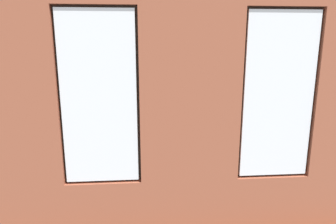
{
  "coord_description": "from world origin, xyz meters",
  "views": [
    {
      "loc": [
        0.52,
        5.74,
        2.3
      ],
      "look_at": [
        0.09,
        0.4,
        1.08
      ],
      "focal_mm": 32.0,
      "sensor_mm": 36.0,
      "label": 1
    }
  ],
  "objects_px": {
    "couch_by_window": "(166,185)",
    "remote_silver": "(178,138)",
    "tv_flatscreen": "(31,113)",
    "potted_plant_foreground_right": "(67,108)",
    "potted_plant_mid_room_small": "(197,128)",
    "remote_gray": "(146,139)",
    "couch_left": "(290,145)",
    "coffee_table": "(157,143)",
    "potted_plant_near_tv": "(43,140)",
    "potted_plant_corner_near_left": "(259,109)",
    "papasan_chair": "(132,118)",
    "media_console": "(34,146)",
    "cup_ceramic": "(132,141)",
    "potted_plant_between_couches": "(265,163)"
  },
  "relations": [
    {
      "from": "cup_ceramic",
      "to": "potted_plant_mid_room_small",
      "type": "distance_m",
      "value": 1.78
    },
    {
      "from": "tv_flatscreen",
      "to": "potted_plant_mid_room_small",
      "type": "xyz_separation_m",
      "value": [
        -3.42,
        -0.68,
        -0.58
      ]
    },
    {
      "from": "tv_flatscreen",
      "to": "potted_plant_foreground_right",
      "type": "bearing_deg",
      "value": -100.35
    },
    {
      "from": "coffee_table",
      "to": "potted_plant_foreground_right",
      "type": "height_order",
      "value": "potted_plant_foreground_right"
    },
    {
      "from": "remote_gray",
      "to": "tv_flatscreen",
      "type": "bearing_deg",
      "value": 89.19
    },
    {
      "from": "potted_plant_foreground_right",
      "to": "couch_by_window",
      "type": "bearing_deg",
      "value": 121.83
    },
    {
      "from": "cup_ceramic",
      "to": "potted_plant_mid_room_small",
      "type": "relative_size",
      "value": 0.16
    },
    {
      "from": "remote_silver",
      "to": "potted_plant_near_tv",
      "type": "relative_size",
      "value": 0.13
    },
    {
      "from": "cup_ceramic",
      "to": "couch_left",
      "type": "bearing_deg",
      "value": 178.75
    },
    {
      "from": "remote_gray",
      "to": "remote_silver",
      "type": "xyz_separation_m",
      "value": [
        -0.64,
        -0.04,
        0.0
      ]
    },
    {
      "from": "potted_plant_mid_room_small",
      "to": "potted_plant_corner_near_left",
      "type": "distance_m",
      "value": 2.11
    },
    {
      "from": "potted_plant_between_couches",
      "to": "cup_ceramic",
      "type": "bearing_deg",
      "value": -38.14
    },
    {
      "from": "remote_gray",
      "to": "potted_plant_near_tv",
      "type": "xyz_separation_m",
      "value": [
        1.69,
        0.95,
        0.35
      ]
    },
    {
      "from": "tv_flatscreen",
      "to": "coffee_table",
      "type": "bearing_deg",
      "value": 174.45
    },
    {
      "from": "media_console",
      "to": "potted_plant_corner_near_left",
      "type": "xyz_separation_m",
      "value": [
        -5.28,
        -1.67,
        0.3
      ]
    },
    {
      "from": "cup_ceramic",
      "to": "couch_by_window",
      "type": "bearing_deg",
      "value": 108.5
    },
    {
      "from": "potted_plant_mid_room_small",
      "to": "potted_plant_foreground_right",
      "type": "distance_m",
      "value": 3.28
    },
    {
      "from": "tv_flatscreen",
      "to": "potted_plant_corner_near_left",
      "type": "xyz_separation_m",
      "value": [
        -5.28,
        -1.67,
        -0.38
      ]
    },
    {
      "from": "couch_by_window",
      "to": "remote_silver",
      "type": "distance_m",
      "value": 1.91
    },
    {
      "from": "coffee_table",
      "to": "potted_plant_mid_room_small",
      "type": "distance_m",
      "value": 1.34
    },
    {
      "from": "cup_ceramic",
      "to": "potted_plant_near_tv",
      "type": "distance_m",
      "value": 1.62
    },
    {
      "from": "potted_plant_foreground_right",
      "to": "potted_plant_near_tv",
      "type": "bearing_deg",
      "value": 95.68
    },
    {
      "from": "coffee_table",
      "to": "potted_plant_mid_room_small",
      "type": "height_order",
      "value": "potted_plant_mid_room_small"
    },
    {
      "from": "remote_gray",
      "to": "potted_plant_corner_near_left",
      "type": "relative_size",
      "value": 0.15
    },
    {
      "from": "couch_left",
      "to": "potted_plant_corner_near_left",
      "type": "bearing_deg",
      "value": 178.85
    },
    {
      "from": "remote_silver",
      "to": "potted_plant_foreground_right",
      "type": "xyz_separation_m",
      "value": [
        2.6,
        -1.71,
        0.31
      ]
    },
    {
      "from": "coffee_table",
      "to": "remote_silver",
      "type": "height_order",
      "value": "remote_silver"
    },
    {
      "from": "coffee_table",
      "to": "media_console",
      "type": "relative_size",
      "value": 1.3
    },
    {
      "from": "potted_plant_corner_near_left",
      "to": "couch_by_window",
      "type": "bearing_deg",
      "value": 52.7
    },
    {
      "from": "couch_left",
      "to": "coffee_table",
      "type": "distance_m",
      "value": 2.68
    },
    {
      "from": "couch_by_window",
      "to": "coffee_table",
      "type": "height_order",
      "value": "couch_by_window"
    },
    {
      "from": "remote_silver",
      "to": "media_console",
      "type": "bearing_deg",
      "value": 149.77
    },
    {
      "from": "tv_flatscreen",
      "to": "potted_plant_mid_room_small",
      "type": "relative_size",
      "value": 1.91
    },
    {
      "from": "remote_silver",
      "to": "cup_ceramic",
      "type": "bearing_deg",
      "value": 166.94
    },
    {
      "from": "remote_silver",
      "to": "potted_plant_near_tv",
      "type": "xyz_separation_m",
      "value": [
        2.33,
        0.99,
        0.35
      ]
    },
    {
      "from": "remote_gray",
      "to": "potted_plant_foreground_right",
      "type": "xyz_separation_m",
      "value": [
        1.96,
        -1.75,
        0.31
      ]
    },
    {
      "from": "couch_by_window",
      "to": "potted_plant_between_couches",
      "type": "height_order",
      "value": "potted_plant_between_couches"
    },
    {
      "from": "coffee_table",
      "to": "media_console",
      "type": "height_order",
      "value": "media_console"
    },
    {
      "from": "papasan_chair",
      "to": "potted_plant_near_tv",
      "type": "xyz_separation_m",
      "value": [
        1.33,
        2.65,
        0.32
      ]
    },
    {
      "from": "remote_silver",
      "to": "papasan_chair",
      "type": "bearing_deg",
      "value": 92.83
    },
    {
      "from": "coffee_table",
      "to": "potted_plant_corner_near_left",
      "type": "xyz_separation_m",
      "value": [
        -2.83,
        -1.9,
        0.23
      ]
    },
    {
      "from": "couch_by_window",
      "to": "potted_plant_corner_near_left",
      "type": "relative_size",
      "value": 1.8
    },
    {
      "from": "couch_by_window",
      "to": "coffee_table",
      "type": "distance_m",
      "value": 1.73
    },
    {
      "from": "couch_by_window",
      "to": "couch_left",
      "type": "xyz_separation_m",
      "value": [
        -2.62,
        -1.55,
        -0.0
      ]
    },
    {
      "from": "remote_silver",
      "to": "potted_plant_between_couches",
      "type": "height_order",
      "value": "potted_plant_between_couches"
    },
    {
      "from": "couch_by_window",
      "to": "remote_silver",
      "type": "relative_size",
      "value": 11.83
    },
    {
      "from": "remote_gray",
      "to": "potted_plant_corner_near_left",
      "type": "height_order",
      "value": "potted_plant_corner_near_left"
    },
    {
      "from": "couch_left",
      "to": "papasan_chair",
      "type": "distance_m",
      "value": 3.8
    },
    {
      "from": "couch_by_window",
      "to": "remote_gray",
      "type": "bearing_deg",
      "value": -81.85
    },
    {
      "from": "couch_by_window",
      "to": "potted_plant_mid_room_small",
      "type": "relative_size",
      "value": 3.49
    }
  ]
}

